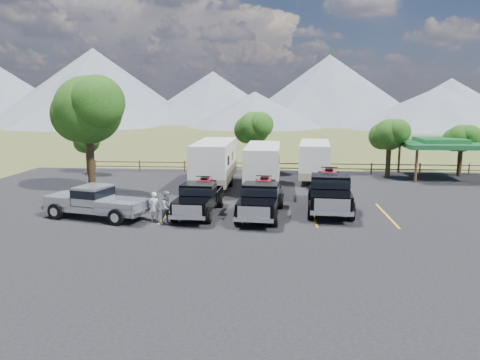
# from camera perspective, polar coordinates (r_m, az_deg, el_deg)

# --- Properties ---
(ground) EXTENTS (320.00, 320.00, 0.00)m
(ground) POSITION_cam_1_polar(r_m,az_deg,el_deg) (22.25, 4.50, -6.62)
(ground) COLOR #4D5A26
(ground) RESTS_ON ground
(asphalt_lot) EXTENTS (44.00, 34.00, 0.04)m
(asphalt_lot) POSITION_cam_1_polar(r_m,az_deg,el_deg) (25.14, 4.49, -4.65)
(asphalt_lot) COLOR black
(asphalt_lot) RESTS_ON ground
(stall_lines) EXTENTS (12.12, 5.50, 0.01)m
(stall_lines) POSITION_cam_1_polar(r_m,az_deg,el_deg) (26.10, 4.49, -4.05)
(stall_lines) COLOR gold
(stall_lines) RESTS_ON asphalt_lot
(tree_big_nw) EXTENTS (5.54, 5.18, 7.84)m
(tree_big_nw) POSITION_cam_1_polar(r_m,az_deg,el_deg) (32.83, -18.08, 8.14)
(tree_big_nw) COLOR black
(tree_big_nw) RESTS_ON ground
(tree_ne_a) EXTENTS (3.11, 2.92, 4.76)m
(tree_ne_a) POSITION_cam_1_polar(r_m,az_deg,el_deg) (39.52, 17.73, 5.29)
(tree_ne_a) COLOR black
(tree_ne_a) RESTS_ON ground
(tree_ne_b) EXTENTS (2.77, 2.59, 4.27)m
(tree_ne_b) POSITION_cam_1_polar(r_m,az_deg,el_deg) (42.27, 25.36, 4.60)
(tree_ne_b) COLOR black
(tree_ne_b) RESTS_ON ground
(tree_north) EXTENTS (3.46, 3.24, 5.25)m
(tree_north) POSITION_cam_1_polar(r_m,az_deg,el_deg) (40.48, 1.66, 6.35)
(tree_north) COLOR black
(tree_north) RESTS_ON ground
(tree_nw_small) EXTENTS (2.59, 2.43, 3.85)m
(tree_nw_small) POSITION_cam_1_polar(r_m,az_deg,el_deg) (41.68, -18.15, 4.51)
(tree_nw_small) COLOR black
(tree_nw_small) RESTS_ON ground
(rail_fence) EXTENTS (36.12, 0.12, 1.00)m
(rail_fence) POSITION_cam_1_polar(r_m,az_deg,el_deg) (40.30, 7.33, 1.64)
(rail_fence) COLOR brown
(rail_fence) RESTS_ON ground
(pavilion) EXTENTS (6.20, 6.20, 3.22)m
(pavilion) POSITION_cam_1_polar(r_m,az_deg,el_deg) (40.67, 23.22, 4.09)
(pavilion) COLOR brown
(pavilion) RESTS_ON ground
(mountain_range) EXTENTS (209.00, 71.00, 20.00)m
(mountain_range) POSITION_cam_1_polar(r_m,az_deg,el_deg) (127.55, 1.02, 10.54)
(mountain_range) COLOR slate
(mountain_range) RESTS_ON ground
(rig_left) EXTENTS (2.27, 5.87, 1.93)m
(rig_left) POSITION_cam_1_polar(r_m,az_deg,el_deg) (25.80, -4.98, -2.11)
(rig_left) COLOR black
(rig_left) RESTS_ON asphalt_lot
(rig_center) EXTENTS (2.55, 6.23, 2.03)m
(rig_center) POSITION_cam_1_polar(r_m,az_deg,el_deg) (25.28, 2.59, -2.22)
(rig_center) COLOR black
(rig_center) RESTS_ON asphalt_lot
(rig_right) EXTENTS (2.81, 6.98, 2.28)m
(rig_right) POSITION_cam_1_polar(r_m,az_deg,el_deg) (27.13, 10.88, -1.29)
(rig_right) COLOR black
(rig_right) RESTS_ON asphalt_lot
(trailer_left) EXTENTS (2.55, 9.46, 3.30)m
(trailer_left) POSITION_cam_1_polar(r_m,az_deg,el_deg) (33.45, -3.13, 2.04)
(trailer_left) COLOR silver
(trailer_left) RESTS_ON asphalt_lot
(trailer_center) EXTENTS (2.43, 8.88, 3.09)m
(trailer_center) POSITION_cam_1_polar(r_m,az_deg,el_deg) (32.81, 2.81, 1.70)
(trailer_center) COLOR silver
(trailer_center) RESTS_ON asphalt_lot
(trailer_right) EXTENTS (2.75, 8.57, 2.97)m
(trailer_right) POSITION_cam_1_polar(r_m,az_deg,el_deg) (36.80, 9.05, 2.37)
(trailer_right) COLOR silver
(trailer_right) RESTS_ON asphalt_lot
(pickup_silver) EXTENTS (6.08, 3.28, 1.74)m
(pickup_silver) POSITION_cam_1_polar(r_m,az_deg,el_deg) (25.89, -17.16, -2.53)
(pickup_silver) COLOR #A2A5AB
(pickup_silver) RESTS_ON asphalt_lot
(person_a) EXTENTS (0.58, 0.39, 1.56)m
(person_a) POSITION_cam_1_polar(r_m,az_deg,el_deg) (24.51, -10.40, -3.23)
(person_a) COLOR silver
(person_a) RESTS_ON asphalt_lot
(person_b) EXTENTS (1.03, 1.04, 1.70)m
(person_b) POSITION_cam_1_polar(r_m,az_deg,el_deg) (23.94, -8.81, -3.33)
(person_b) COLOR gray
(person_b) RESTS_ON asphalt_lot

